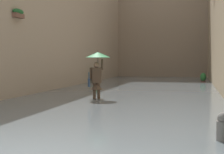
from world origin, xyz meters
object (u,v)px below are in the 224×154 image
Objects in this scene: person_wading at (97,67)px; potted_plant_near_right at (96,78)px; mooring_bollard at (223,132)px; potted_plant_near_left at (203,79)px.

person_wading is 2.30× the size of potted_plant_near_right.
person_wading is 2.85× the size of mooring_bollard.
mooring_bollard is at bearing 89.82° from potted_plant_near_left.
potted_plant_near_right reaches higher than potted_plant_near_left.
potted_plant_near_right is 17.53m from mooring_bollard.
person_wading is at bearing 69.48° from potted_plant_near_left.
potted_plant_near_left is 0.92× the size of potted_plant_near_right.
potted_plant_near_left is at bearing -110.52° from person_wading.
potted_plant_near_left is 7.69m from potted_plant_near_right.
person_wading is 12.65m from potted_plant_near_left.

